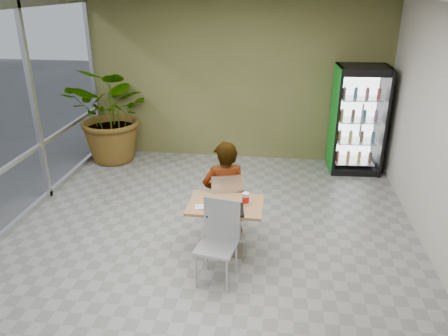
{
  "coord_description": "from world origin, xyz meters",
  "views": [
    {
      "loc": [
        0.9,
        -5.18,
        3.42
      ],
      "look_at": [
        0.16,
        0.47,
        1.0
      ],
      "focal_mm": 35.0,
      "sensor_mm": 36.0,
      "label": 1
    }
  ],
  "objects": [
    {
      "name": "chair_far",
      "position": [
        0.21,
        0.3,
        0.59
      ],
      "size": [
        0.55,
        0.55,
        1.0
      ],
      "rotation": [
        0.0,
        0.0,
        3.42
      ],
      "color": "#B8BABD",
      "rests_on": "ground"
    },
    {
      "name": "potted_plant",
      "position": [
        -2.41,
        2.96,
        0.99
      ],
      "size": [
        2.17,
        2.02,
        1.98
      ],
      "primitive_type": "imported",
      "rotation": [
        0.0,
        0.0,
        -0.32
      ],
      "color": "#2A6227",
      "rests_on": "ground"
    },
    {
      "name": "pizza_plate",
      "position": [
        0.13,
        -0.11,
        0.77
      ],
      "size": [
        0.29,
        0.23,
        0.03
      ],
      "color": "white",
      "rests_on": "dining_table"
    },
    {
      "name": "chair_near",
      "position": [
        0.24,
        -0.66,
        0.6
      ],
      "size": [
        0.53,
        0.54,
        1.03
      ],
      "rotation": [
        0.0,
        0.0,
        -0.18
      ],
      "color": "#B8BABD",
      "rests_on": "ground"
    },
    {
      "name": "napkin_stack",
      "position": [
        -0.06,
        -0.29,
        0.76
      ],
      "size": [
        0.16,
        0.16,
        0.02
      ],
      "primitive_type": "cube",
      "rotation": [
        0.0,
        0.0,
        0.26
      ],
      "color": "white",
      "rests_on": "dining_table"
    },
    {
      "name": "room_envelope",
      "position": [
        0.0,
        0.0,
        1.6
      ],
      "size": [
        6.0,
        7.0,
        3.2
      ],
      "primitive_type": null,
      "color": "beige",
      "rests_on": "ground"
    },
    {
      "name": "cafeteria_tray",
      "position": [
        0.27,
        -0.34,
        0.76
      ],
      "size": [
        0.52,
        0.41,
        0.03
      ],
      "primitive_type": "cube",
      "rotation": [
        0.0,
        0.0,
        0.15
      ],
      "color": "black",
      "rests_on": "dining_table"
    },
    {
      "name": "ground",
      "position": [
        0.0,
        0.0,
        0.0
      ],
      "size": [
        7.0,
        7.0,
        0.0
      ],
      "primitive_type": "plane",
      "color": "gray",
      "rests_on": "ground"
    },
    {
      "name": "seated_woman",
      "position": [
        0.18,
        0.35,
        0.57
      ],
      "size": [
        0.73,
        0.58,
        1.74
      ],
      "primitive_type": "imported",
      "rotation": [
        0.0,
        0.0,
        3.42
      ],
      "color": "black",
      "rests_on": "ground"
    },
    {
      "name": "beverage_fridge",
      "position": [
        2.38,
        3.06,
        1.02
      ],
      "size": [
        0.98,
        0.77,
        2.04
      ],
      "rotation": [
        0.0,
        0.0,
        0.07
      ],
      "color": "black",
      "rests_on": "ground"
    },
    {
      "name": "soda_cup",
      "position": [
        0.52,
        -0.12,
        0.83
      ],
      "size": [
        0.09,
        0.09,
        0.16
      ],
      "color": "white",
      "rests_on": "dining_table"
    },
    {
      "name": "dining_table",
      "position": [
        0.26,
        -0.13,
        0.54
      ],
      "size": [
        0.98,
        0.69,
        0.75
      ],
      "rotation": [
        0.0,
        0.0,
        -0.01
      ],
      "color": "#B1774C",
      "rests_on": "ground"
    }
  ]
}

